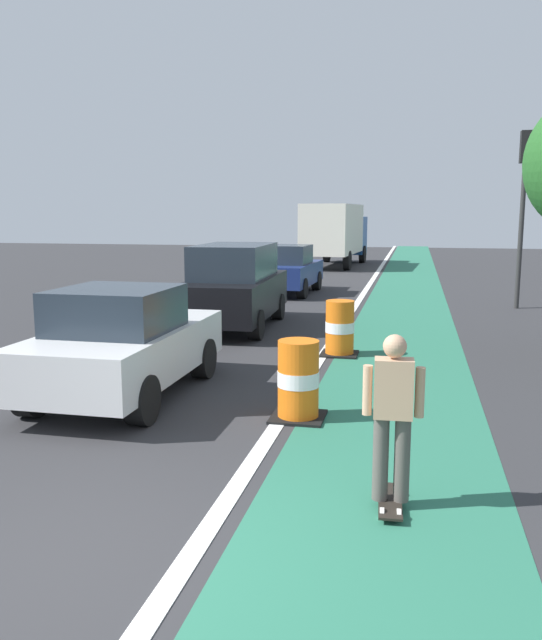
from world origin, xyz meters
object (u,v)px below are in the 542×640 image
Objects in this scene: traffic_barrel_mid at (340,329)px; parked_sedan_third at (286,270)px; traffic_light_corner at (524,188)px; parked_suv_second at (235,286)px; delivery_truck_down_block at (336,231)px; parked_sedan_nearest at (123,343)px; traffic_barrel_front at (298,381)px; skateboarder_on_lane at (393,416)px.

parked_sedan_third is at bearing 107.31° from traffic_barrel_mid.
traffic_light_corner reaches higher than parked_sedan_third.
parked_sedan_third is 0.82× the size of traffic_light_corner.
parked_suv_second is 1.12× the size of parked_sedan_third.
traffic_light_corner reaches higher than delivery_truck_down_block.
parked_sedan_third is at bearing 164.75° from traffic_light_corner.
parked_suv_second is 6.96m from parked_sedan_third.
parked_sedan_nearest is 0.88× the size of parked_suv_second.
parked_sedan_third is 3.82× the size of traffic_barrel_mid.
parked_suv_second is 4.28× the size of traffic_barrel_front.
delivery_truck_down_block is at bearing 89.64° from parked_sedan_nearest.
parked_sedan_third is 9.97m from traffic_barrel_mid.
traffic_light_corner is at bearing -63.22° from delivery_truck_down_block.
parked_suv_second is at bearing -90.42° from delivery_truck_down_block.
parked_sedan_nearest is 6.19m from parked_suv_second.
parked_sedan_third reaches higher than skateboarder_on_lane.
skateboarder_on_lane is at bearing -61.61° from traffic_barrel_front.
traffic_light_corner is (7.36, -2.01, 2.67)m from parked_sedan_third.
traffic_light_corner reaches higher than parked_suv_second.
parked_sedan_nearest is (-4.14, 2.98, -0.08)m from skateboarder_on_lane.
parked_sedan_nearest is 0.98× the size of parked_sedan_third.
skateboarder_on_lane is 14.70m from traffic_light_corner.
parked_sedan_nearest is 13.15m from parked_sedan_third.
traffic_barrel_front is (2.78, -6.69, -0.50)m from parked_suv_second.
parked_sedan_third is 8.08m from traffic_light_corner.
parked_sedan_third is (-4.22, 16.13, -0.08)m from skateboarder_on_lane.
parked_suv_second reaches higher than skateboarder_on_lane.
skateboarder_on_lane reaches higher than traffic_barrel_mid.
parked_sedan_nearest is at bearing -128.49° from traffic_barrel_mid.
parked_sedan_third is at bearing 90.33° from parked_sedan_nearest.
traffic_barrel_mid is at bearing -72.69° from parked_sedan_third.
parked_sedan_nearest is 25.28m from delivery_truck_down_block.
traffic_barrel_mid is (0.09, 4.13, 0.00)m from traffic_barrel_front.
traffic_barrel_front is at bearing -67.43° from parked_suv_second.
delivery_truck_down_block is at bearing 88.89° from parked_sedan_third.
delivery_truck_down_block is 1.52× the size of traffic_light_corner.
skateboarder_on_lane is 1.55× the size of traffic_barrel_mid.
parked_suv_second reaches higher than parked_sedan_nearest.
traffic_light_corner is (7.12, -14.12, 1.65)m from delivery_truck_down_block.
parked_sedan_nearest is at bearing -89.67° from parked_sedan_third.
skateboarder_on_lane is 0.33× the size of traffic_light_corner.
skateboarder_on_lane is 2.85m from traffic_barrel_front.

